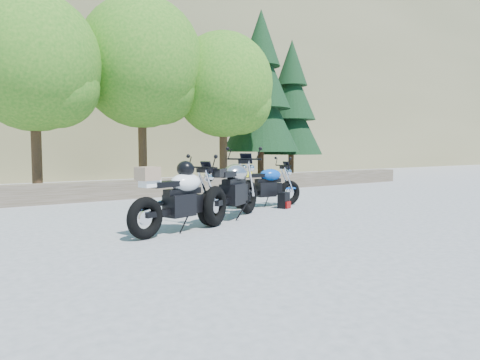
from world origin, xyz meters
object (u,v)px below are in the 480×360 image
object	(u,v)px
silver_bike	(233,190)
backpack	(284,201)
white_bike	(180,197)
blue_bike	(267,187)

from	to	relation	value
silver_bike	backpack	bearing A→B (deg)	-14.23
white_bike	backpack	world-z (taller)	white_bike
blue_bike	backpack	distance (m)	0.55
silver_bike	backpack	distance (m)	1.97
silver_bike	backpack	xyz separation A→B (m)	(1.83, 0.64, -0.39)
backpack	white_bike	bearing A→B (deg)	176.83
silver_bike	white_bike	world-z (taller)	silver_bike
white_bike	backpack	bearing A→B (deg)	3.55
silver_bike	blue_bike	distance (m)	1.98
white_bike	blue_bike	xyz separation A→B (m)	(3.10, 1.65, -0.10)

